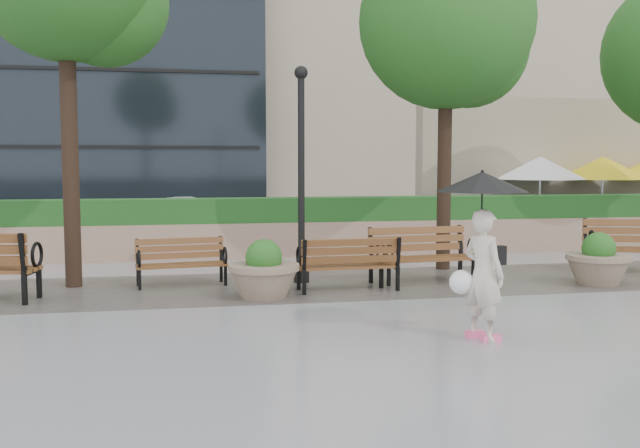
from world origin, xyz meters
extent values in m
plane|color=gray|center=(0.00, 0.00, 0.00)|extent=(100.00, 100.00, 0.00)
cube|color=#383330|center=(0.00, 3.00, 0.01)|extent=(28.00, 3.20, 0.01)
cube|color=#A07E67|center=(0.00, 7.00, 0.40)|extent=(24.00, 0.80, 0.80)
cube|color=#1E4617|center=(0.00, 7.00, 1.08)|extent=(24.00, 0.75, 0.55)
cube|color=tan|center=(9.50, 10.00, 2.00)|extent=(10.00, 0.60, 4.00)
cube|color=#1E4617|center=(9.00, 7.80, 0.45)|extent=(8.00, 0.50, 0.90)
cube|color=black|center=(0.00, 11.00, 0.00)|extent=(40.00, 7.00, 0.00)
torus|color=black|center=(-4.35, 2.58, 0.71)|extent=(0.13, 0.43, 0.42)
cube|color=brown|center=(-2.10, 3.30, 0.38)|extent=(1.60, 0.65, 0.04)
cube|color=brown|center=(-2.13, 3.54, 0.65)|extent=(1.55, 0.29, 0.36)
cube|color=black|center=(-2.11, 3.32, 0.20)|extent=(1.61, 0.74, 0.40)
torus|color=black|center=(-2.81, 3.06, 0.53)|extent=(0.08, 0.32, 0.32)
torus|color=black|center=(-1.36, 3.23, 0.53)|extent=(0.08, 0.32, 0.32)
cube|color=brown|center=(0.65, 2.37, 0.42)|extent=(1.72, 0.57, 0.05)
cube|color=brown|center=(0.66, 2.11, 0.71)|extent=(1.70, 0.17, 0.40)
cube|color=black|center=(0.65, 2.35, 0.22)|extent=(1.72, 0.66, 0.43)
torus|color=black|center=(1.44, 2.57, 0.59)|extent=(0.06, 0.35, 0.35)
torus|color=black|center=(-0.16, 2.52, 0.59)|extent=(0.06, 0.35, 0.35)
cube|color=brown|center=(2.12, 2.76, 0.46)|extent=(1.91, 0.72, 0.05)
cube|color=brown|center=(2.10, 3.05, 0.78)|extent=(1.87, 0.29, 0.44)
cube|color=black|center=(2.12, 2.79, 0.24)|extent=(1.92, 0.82, 0.48)
torus|color=black|center=(1.26, 2.49, 0.64)|extent=(0.09, 0.39, 0.38)
torus|color=black|center=(3.01, 2.65, 0.64)|extent=(0.09, 0.39, 0.38)
cube|color=brown|center=(6.61, 3.08, 0.47)|extent=(2.02, 1.16, 0.05)
cube|color=brown|center=(6.70, 3.37, 0.81)|extent=(1.88, 0.73, 0.45)
cube|color=black|center=(6.62, 3.11, 0.25)|extent=(2.06, 1.26, 0.50)
torus|color=black|center=(5.68, 3.18, 0.67)|extent=(0.18, 0.40, 0.40)
cylinder|color=#7F6B56|center=(-0.82, 1.94, 0.50)|extent=(1.13, 1.13, 0.09)
sphere|color=#154914|center=(-0.82, 1.94, 0.66)|extent=(0.59, 0.59, 0.59)
cylinder|color=#7F6B56|center=(5.12, 2.05, 0.50)|extent=(1.12, 1.12, 0.09)
sphere|color=#154914|center=(5.12, 2.05, 0.65)|extent=(0.58, 0.58, 0.58)
cylinder|color=black|center=(0.01, 3.28, 1.84)|extent=(0.12, 0.12, 3.69)
cylinder|color=black|center=(0.01, 3.28, 0.15)|extent=(0.28, 0.28, 0.30)
sphere|color=black|center=(0.01, 3.28, 3.74)|extent=(0.24, 0.24, 0.24)
cylinder|color=black|center=(-3.95, 3.61, 2.54)|extent=(0.28, 0.28, 5.08)
sphere|color=#154914|center=(-3.35, 3.91, 4.94)|extent=(2.22, 2.22, 2.22)
cylinder|color=black|center=(3.10, 4.34, 2.30)|extent=(0.28, 0.28, 4.61)
sphere|color=#154914|center=(3.10, 4.34, 4.94)|extent=(3.45, 3.45, 3.45)
sphere|color=#154914|center=(3.70, 4.64, 4.48)|extent=(2.42, 2.42, 2.42)
cylinder|color=black|center=(7.56, 8.76, 0.05)|extent=(0.40, 0.40, 0.10)
cylinder|color=#99999E|center=(7.56, 8.76, 1.10)|extent=(0.06, 0.06, 2.20)
cone|color=white|center=(7.56, 8.76, 2.00)|extent=(2.50, 2.50, 0.60)
cylinder|color=black|center=(9.32, 8.58, 0.05)|extent=(0.40, 0.40, 0.10)
cylinder|color=#99999E|center=(9.32, 8.58, 1.10)|extent=(0.06, 0.06, 2.20)
cone|color=yellow|center=(9.32, 8.58, 2.00)|extent=(2.50, 2.50, 0.60)
imported|color=silver|center=(-1.70, 9.87, 0.61)|extent=(3.80, 1.52, 1.23)
imported|color=beige|center=(1.51, -1.19, 0.86)|extent=(0.65, 0.74, 1.71)
cube|color=#F2598C|center=(1.46, -1.08, 0.04)|extent=(0.20, 0.26, 0.09)
cube|color=#F2598C|center=(1.57, -1.32, 0.04)|extent=(0.20, 0.26, 0.09)
cube|color=black|center=(1.69, -1.06, 1.02)|extent=(0.23, 0.34, 0.24)
sphere|color=white|center=(1.28, -1.06, 0.70)|extent=(0.30, 0.30, 0.30)
cylinder|color=black|center=(1.49, -1.15, 1.50)|extent=(0.02, 0.02, 0.91)
cone|color=black|center=(1.49, -1.15, 1.93)|extent=(1.11, 1.11, 0.24)
camera|label=1|loc=(-2.08, -9.24, 2.17)|focal=40.00mm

